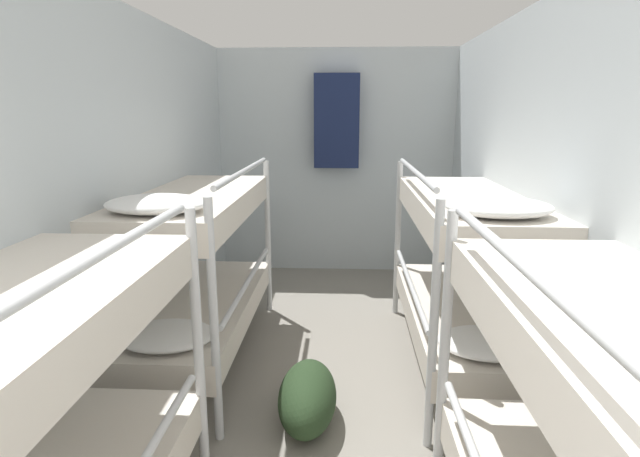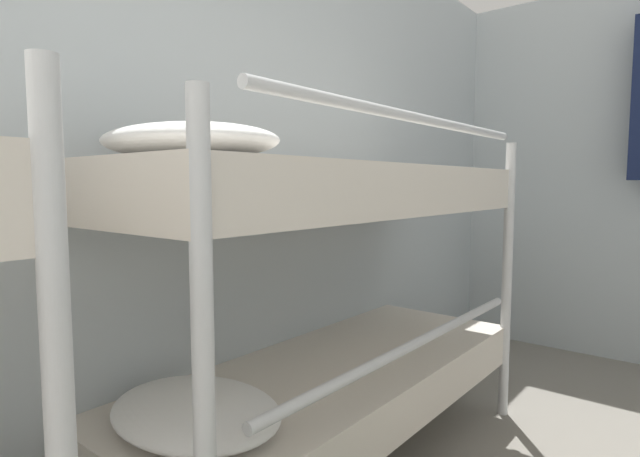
# 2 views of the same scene
# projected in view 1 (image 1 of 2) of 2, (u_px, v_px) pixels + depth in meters

# --- Properties ---
(wall_left) EXTENTS (0.06, 5.53, 2.24)m
(wall_left) POSITION_uv_depth(u_px,v_px,m) (84.00, 217.00, 2.50)
(wall_left) COLOR silver
(wall_left) RESTS_ON ground_plane
(wall_right) EXTENTS (0.06, 5.53, 2.24)m
(wall_right) POSITION_uv_depth(u_px,v_px,m) (577.00, 222.00, 2.38)
(wall_right) COLOR silver
(wall_right) RESTS_ON ground_plane
(wall_back) EXTENTS (2.47, 0.06, 2.24)m
(wall_back) POSITION_uv_depth(u_px,v_px,m) (336.00, 163.00, 5.10)
(wall_back) COLOR silver
(wall_back) RESTS_ON ground_plane
(bunk_stack_left_far) EXTENTS (0.67, 1.75, 1.29)m
(bunk_stack_left_far) POSITION_uv_depth(u_px,v_px,m) (197.00, 261.00, 3.20)
(bunk_stack_left_far) COLOR silver
(bunk_stack_left_far) RESTS_ON ground_plane
(bunk_stack_right_far) EXTENTS (0.67, 1.75, 1.29)m
(bunk_stack_right_far) POSITION_uv_depth(u_px,v_px,m) (464.00, 265.00, 3.11)
(bunk_stack_right_far) COLOR silver
(bunk_stack_right_far) RESTS_ON ground_plane
(duffel_bag) EXTENTS (0.31, 0.60, 0.31)m
(duffel_bag) POSITION_uv_depth(u_px,v_px,m) (307.00, 397.00, 2.65)
(duffel_bag) COLOR #23381E
(duffel_bag) RESTS_ON ground_plane
(hanging_coat) EXTENTS (0.44, 0.12, 0.90)m
(hanging_coat) POSITION_uv_depth(u_px,v_px,m) (337.00, 121.00, 4.85)
(hanging_coat) COLOR #192347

